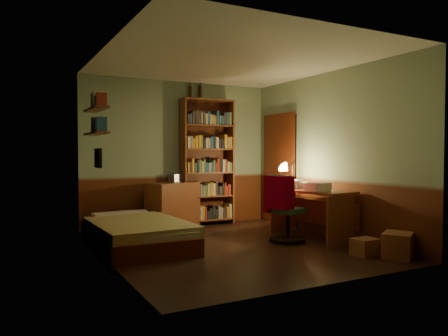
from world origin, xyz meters
name	(u,v)px	position (x,y,z in m)	size (l,w,h in m)	color
floor	(232,247)	(0.00, 0.00, -0.01)	(3.50, 4.00, 0.02)	black
ceiling	(232,60)	(0.00, 0.00, 2.61)	(3.50, 4.00, 0.02)	silver
wall_back	(179,154)	(0.00, 2.01, 1.30)	(3.50, 0.02, 2.60)	gray
wall_left	(105,154)	(-1.76, 0.00, 1.30)	(0.02, 4.00, 2.60)	gray
wall_right	(330,154)	(1.76, 0.00, 1.30)	(0.02, 4.00, 2.60)	gray
wall_front	(330,155)	(0.00, -2.01, 1.30)	(3.50, 0.02, 2.60)	gray
doorway	(280,170)	(1.72, 1.30, 1.00)	(0.06, 0.90, 2.00)	black
door_trim	(279,170)	(1.69, 1.30, 1.00)	(0.02, 0.98, 2.08)	#421809
bed	(136,224)	(-1.19, 0.69, 0.32)	(1.14, 2.14, 0.63)	olive
dresser	(173,206)	(-0.21, 1.77, 0.40)	(0.91, 0.45, 0.81)	brown
mini_stereo	(177,178)	(-0.08, 1.89, 0.87)	(0.26, 0.20, 0.14)	#B2B2B7
bookshelf	(207,162)	(0.49, 1.85, 1.15)	(0.98, 0.31, 2.29)	brown
bottle_left	(190,93)	(0.20, 1.96, 2.41)	(0.06, 0.06, 0.23)	black
bottle_right	(200,93)	(0.40, 1.96, 2.42)	(0.07, 0.07, 0.25)	black
desk	(309,214)	(1.32, -0.05, 0.38)	(0.59, 1.42, 0.76)	brown
paper_stack	(291,184)	(1.28, 0.35, 0.82)	(0.23, 0.32, 0.13)	silver
desk_lamp	(293,170)	(1.45, 0.56, 1.03)	(0.16, 0.16, 0.54)	black
office_chair	(288,206)	(0.89, -0.09, 0.54)	(0.54, 0.47, 1.08)	#2E5F42
red_jacket	(266,153)	(0.65, 0.13, 1.32)	(0.22, 0.40, 0.48)	maroon
wall_shelf_lower	(96,133)	(-1.64, 1.10, 1.60)	(0.20, 0.90, 0.03)	brown
wall_shelf_upper	(96,109)	(-1.64, 1.10, 1.95)	(0.20, 0.90, 0.03)	brown
framed_picture	(98,158)	(-1.72, 0.60, 1.25)	(0.04, 0.32, 0.26)	black
cardboard_box_a	(398,245)	(1.53, -1.54, 0.16)	(0.42, 0.34, 0.32)	brown
cardboard_box_b	(365,247)	(1.26, -1.26, 0.11)	(0.31, 0.26, 0.22)	brown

